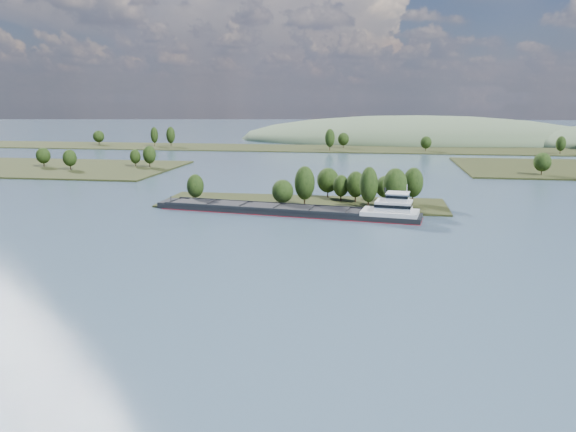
# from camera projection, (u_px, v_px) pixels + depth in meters

# --- Properties ---
(ground) EXTENTS (1800.00, 1800.00, 0.00)m
(ground) POSITION_uv_depth(u_px,v_px,m) (271.00, 247.00, 141.12)
(ground) COLOR #3B5167
(ground) RESTS_ON ground
(tree_island) EXTENTS (100.00, 30.35, 15.39)m
(tree_island) POSITION_uv_depth(u_px,v_px,m) (326.00, 193.00, 196.22)
(tree_island) COLOR black
(tree_island) RESTS_ON ground
(back_shoreline) EXTENTS (900.00, 60.00, 16.44)m
(back_shoreline) POSITION_uv_depth(u_px,v_px,m) (352.00, 148.00, 410.30)
(back_shoreline) COLOR black
(back_shoreline) RESTS_ON ground
(hill_west) EXTENTS (320.00, 160.00, 44.00)m
(hill_west) POSITION_uv_depth(u_px,v_px,m) (417.00, 140.00, 499.15)
(hill_west) COLOR #465B3F
(hill_west) RESTS_ON ground
(cargo_barge) EXTENTS (88.23, 23.02, 11.85)m
(cargo_barge) POSITION_uv_depth(u_px,v_px,m) (303.00, 210.00, 180.35)
(cargo_barge) COLOR black
(cargo_barge) RESTS_ON ground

